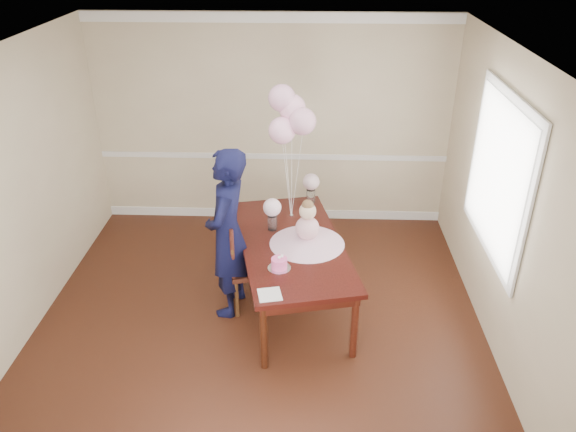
{
  "coord_description": "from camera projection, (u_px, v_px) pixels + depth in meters",
  "views": [
    {
      "loc": [
        0.46,
        -4.31,
        3.67
      ],
      "look_at": [
        0.28,
        0.57,
        1.05
      ],
      "focal_mm": 35.0,
      "sensor_mm": 36.0,
      "label": 1
    }
  ],
  "objects": [
    {
      "name": "window_blinds",
      "position": [
        497.0,
        176.0,
        5.18
      ],
      "size": [
        0.01,
        1.5,
        1.4
      ],
      "primitive_type": "cube",
      "color": "white",
      "rests_on": "wall_right"
    },
    {
      "name": "roses_far",
      "position": [
        311.0,
        182.0,
        6.35
      ],
      "size": [
        0.19,
        0.19,
        0.19
      ],
      "primitive_type": "sphere",
      "color": "beige",
      "rests_on": "rose_vase_far"
    },
    {
      "name": "roses_near",
      "position": [
        272.0,
        207.0,
        5.8
      ],
      "size": [
        0.19,
        0.19,
        0.19
      ],
      "primitive_type": "sphere",
      "color": "#F5CDD8",
      "rests_on": "rose_vase_near"
    },
    {
      "name": "chair_rail_trim",
      "position": [
        273.0,
        156.0,
        7.32
      ],
      "size": [
        4.5,
        0.02,
        0.07
      ],
      "primitive_type": "cube",
      "color": "silver",
      "rests_on": "wall_back"
    },
    {
      "name": "balloon_d",
      "position": [
        282.0,
        98.0,
        5.65
      ],
      "size": [
        0.28,
        0.28,
        0.28
      ],
      "primitive_type": "sphere",
      "color": "#DB9BBB",
      "rests_on": "balloon_ribbon_d"
    },
    {
      "name": "wall_left",
      "position": [
        2.0,
        211.0,
        4.99
      ],
      "size": [
        0.02,
        5.0,
        2.7
      ],
      "primitive_type": "cube",
      "color": "#BDAC8B",
      "rests_on": "floor"
    },
    {
      "name": "dining_table_top",
      "position": [
        292.0,
        244.0,
        5.69
      ],
      "size": [
        1.4,
        2.16,
        0.05
      ],
      "primitive_type": "cube",
      "rotation": [
        0.0,
        0.0,
        0.21
      ],
      "color": "black",
      "rests_on": "table_leg_fl"
    },
    {
      "name": "birthday_cake",
      "position": [
        279.0,
        263.0,
        5.23
      ],
      "size": [
        0.18,
        0.18,
        0.1
      ],
      "primitive_type": "cylinder",
      "rotation": [
        0.0,
        0.0,
        0.21
      ],
      "color": "#F04B9A",
      "rests_on": "cake_platter"
    },
    {
      "name": "chair_leg_fl",
      "position": [
        237.0,
        299.0,
        5.72
      ],
      "size": [
        0.05,
        0.05,
        0.44
      ],
      "primitive_type": "cylinder",
      "rotation": [
        0.0,
        0.0,
        0.26
      ],
      "color": "#39200F",
      "rests_on": "floor"
    },
    {
      "name": "chair_slat_mid",
      "position": [
        230.0,
        242.0,
        5.61
      ],
      "size": [
        0.13,
        0.4,
        0.05
      ],
      "primitive_type": "cube",
      "rotation": [
        0.0,
        0.0,
        0.26
      ],
      "color": "#3E2311",
      "rests_on": "dining_chair_seat"
    },
    {
      "name": "woman",
      "position": [
        228.0,
        234.0,
        5.54
      ],
      "size": [
        0.53,
        0.71,
        1.79
      ],
      "primitive_type": "imported",
      "rotation": [
        0.0,
        0.0,
        -1.73
      ],
      "color": "black",
      "rests_on": "floor"
    },
    {
      "name": "balloon_weight",
      "position": [
        291.0,
        216.0,
        6.17
      ],
      "size": [
        0.05,
        0.05,
        0.02
      ],
      "primitive_type": "cylinder",
      "rotation": [
        0.0,
        0.0,
        0.21
      ],
      "color": "silver",
      "rests_on": "dining_table_top"
    },
    {
      "name": "rose_vase_near",
      "position": [
        272.0,
        223.0,
        5.88
      ],
      "size": [
        0.12,
        0.12,
        0.16
      ],
      "primitive_type": "cylinder",
      "rotation": [
        0.0,
        0.0,
        0.21
      ],
      "color": "silver",
      "rests_on": "dining_table_top"
    },
    {
      "name": "balloon_ribbon_a",
      "position": [
        287.0,
        181.0,
        5.96
      ],
      "size": [
        0.09,
        0.02,
        0.83
      ],
      "primitive_type": "cylinder",
      "rotation": [
        0.0,
        -0.1,
        0.21
      ],
      "color": "white",
      "rests_on": "balloon_weight"
    },
    {
      "name": "table_leg_bl",
      "position": [
        242.0,
        235.0,
        6.6
      ],
      "size": [
        0.08,
        0.08,
        0.7
      ],
      "primitive_type": "cylinder",
      "rotation": [
        0.0,
        0.0,
        0.21
      ],
      "color": "black",
      "rests_on": "floor"
    },
    {
      "name": "baby_torso",
      "position": [
        307.0,
        228.0,
        5.58
      ],
      "size": [
        0.24,
        0.24,
        0.24
      ],
      "primitive_type": "sphere",
      "color": "pink",
      "rests_on": "baby_skirt"
    },
    {
      "name": "table_leg_fr",
      "position": [
        354.0,
        326.0,
        5.14
      ],
      "size": [
        0.08,
        0.08,
        0.7
      ],
      "primitive_type": "cylinder",
      "rotation": [
        0.0,
        0.0,
        0.21
      ],
      "color": "black",
      "rests_on": "floor"
    },
    {
      "name": "table_leg_br",
      "position": [
        312.0,
        229.0,
        6.73
      ],
      "size": [
        0.08,
        0.08,
        0.7
      ],
      "primitive_type": "cylinder",
      "rotation": [
        0.0,
        0.0,
        0.21
      ],
      "color": "black",
      "rests_on": "floor"
    },
    {
      "name": "chair_back_post_l",
      "position": [
        233.0,
        255.0,
        5.47
      ],
      "size": [
        0.05,
        0.05,
        0.57
      ],
      "primitive_type": "cylinder",
      "rotation": [
        0.0,
        0.0,
        0.26
      ],
      "color": "#37140F",
      "rests_on": "dining_chair_seat"
    },
    {
      "name": "table_leg_fl",
      "position": [
        264.0,
        337.0,
        5.01
      ],
      "size": [
        0.08,
        0.08,
        0.7
      ],
      "primitive_type": "cylinder",
      "rotation": [
        0.0,
        0.0,
        0.21
      ],
      "color": "black",
      "rests_on": "floor"
    },
    {
      "name": "chair_slat_low",
      "position": [
        231.0,
        256.0,
        5.68
      ],
      "size": [
        0.13,
        0.4,
        0.05
      ],
      "primitive_type": "cube",
      "rotation": [
        0.0,
        0.0,
        0.26
      ],
      "color": "#321B0D",
      "rests_on": "dining_chair_seat"
    },
    {
      "name": "chair_leg_fr",
      "position": [
        272.0,
        294.0,
        5.79
      ],
      "size": [
        0.05,
        0.05,
        0.44
      ],
      "primitive_type": "cylinder",
      "rotation": [
        0.0,
        0.0,
        0.26
      ],
      "color": "#351D0E",
      "rests_on": "floor"
    },
    {
      "name": "baby_skirt",
      "position": [
        307.0,
        239.0,
        5.64
      ],
      "size": [
        0.9,
        0.9,
        0.1
      ],
      "primitive_type": "cone",
      "rotation": [
        0.0,
        0.0,
        0.21
      ],
      "color": "#DBA1BC",
      "rests_on": "dining_table_top"
    },
    {
      "name": "dining_chair_seat",
      "position": [
        251.0,
        268.0,
        5.8
      ],
      "size": [
        0.55,
        0.55,
        0.05
      ],
      "primitive_type": "cube",
      "rotation": [
        0.0,
        0.0,
        0.26
      ],
      "color": "#37160F",
      "rests_on": "chair_leg_fl"
    },
    {
      "name": "balloon_ribbon_c",
      "position": [
        292.0,
        170.0,
        5.97
      ],
      "size": [
        0.01,
        0.1,
        1.03
      ],
      "primitive_type": "cylinder",
      "rotation": [
        -0.09,
        0.02,
        0.21
      ],
      "color": "white",
      "rests_on": "balloon_weight"
    },
    {
      "name": "rose_vase_far",
      "position": [
        311.0,
        196.0,
        6.44
      ],
      "size": [
        0.12,
        0.12,
        0.16
      ],
      "primitive_type": "cylinder",
      "rotation": [
        0.0,
        0.0,
        0.21
      ],
      "color": "white",
      "rests_on": "dining_table_top"
    },
    {
      "name": "balloon_c",
      "position": [
        292.0,
        108.0,
        5.7
      ],
      "size": [
        0.28,
        0.28,
        0.28
      ],
      "primitive_type": "sphere",
      "color": "#F3ACCA",
      "rests_on": "balloon_ribbon_c"
    },
    {
      "name": "floor",
      "position": [
        258.0,
        336.0,
        5.55
      ],
      "size": [
        4.5,
        5.0,
        0.0
      ],
      "primitive_type": "cube",
      "color": "black",
      "rests_on": "ground"
    },
    {
      "name": "crown_molding",
      "position": [
        271.0,
        17.0,
        6.5
      ],
      "size": [
        4.5,
        0.02,
        0.12
      ],
      "primitive_type": "cube",
      "color": "white",
      "rests_on": "wall_back"
    },
    {
      "name": "balloon_b",
      "position": [
        302.0,
        121.0,
        5.63
      ],
      "size": [
        0.28,
        0.28,
        0.28
      ],
      "primitive_type": "sphere",
      "color": "#DA9AB7",
      "rests_on": "balloon_ribbon_b"
    },
    {
      "name": "baby_head",
      "position": [
        308.0,
        211.0,
        5.49
      ],
      "size": [
        0.17,
        0.17,
        0.17
      ],
      "primitive_type": "sphere",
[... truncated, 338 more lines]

